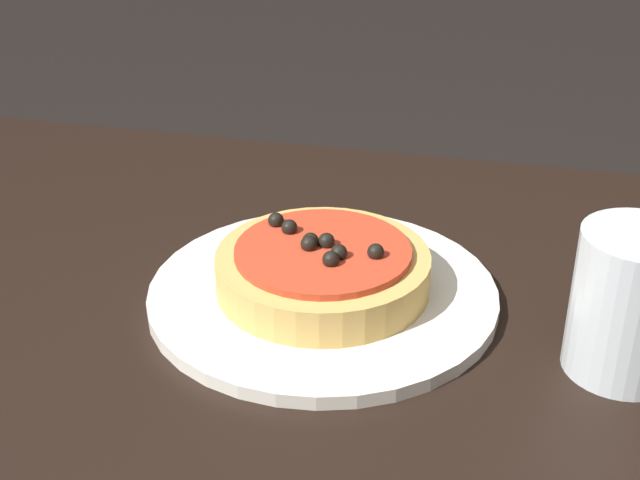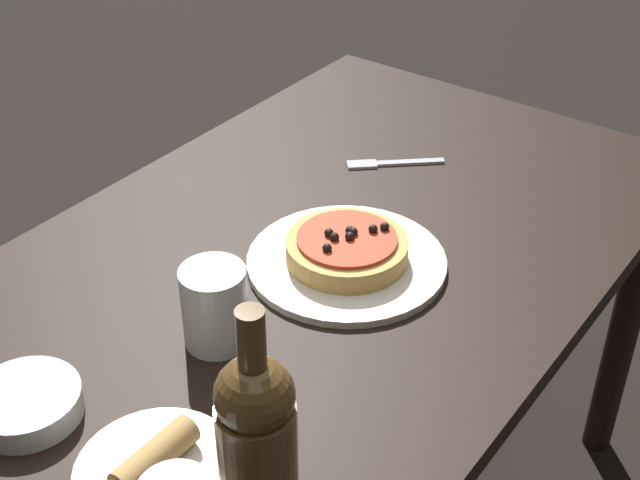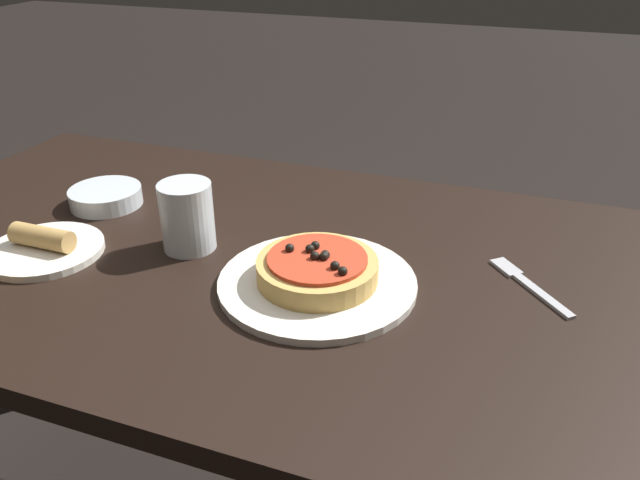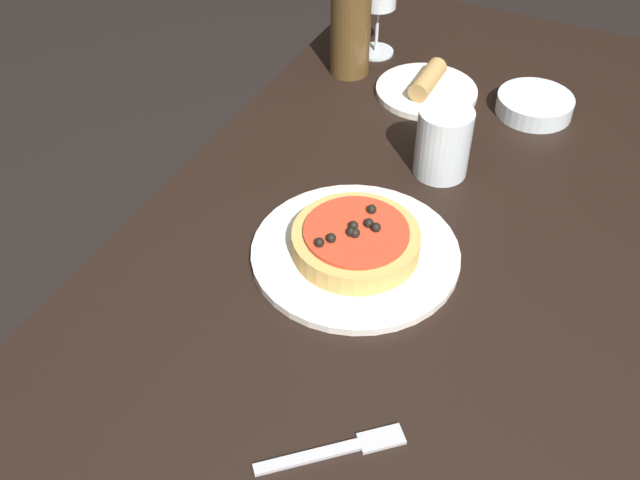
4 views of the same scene
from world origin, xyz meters
The scene contains 4 objects.
dining_table centered at (0.00, 0.00, 0.64)m, with size 1.52×0.80×0.72m.
dinner_plate centered at (0.10, -0.06, 0.73)m, with size 0.30×0.30×0.01m.
pizza centered at (0.10, -0.06, 0.76)m, with size 0.18×0.18×0.05m.
water_cup centered at (-0.15, -0.02, 0.78)m, with size 0.09×0.09×0.11m.
Camera 1 is at (-0.05, 0.58, 1.13)m, focal length 50.00 mm.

